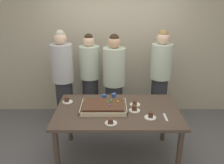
# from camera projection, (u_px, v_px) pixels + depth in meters

# --- Properties ---
(ground_plane) EXTENTS (12.00, 12.00, 0.00)m
(ground_plane) POSITION_uv_depth(u_px,v_px,m) (117.00, 157.00, 3.41)
(ground_plane) COLOR #5B5B60
(interior_back_panel) EXTENTS (8.00, 0.12, 3.00)m
(interior_back_panel) POSITION_uv_depth(u_px,v_px,m) (116.00, 38.00, 4.38)
(interior_back_panel) COLOR #B2A893
(interior_back_panel) RESTS_ON ground_plane
(party_table) EXTENTS (1.70, 1.04, 0.79)m
(party_table) POSITION_uv_depth(u_px,v_px,m) (117.00, 115.00, 3.16)
(party_table) COLOR #47382D
(party_table) RESTS_ON ground_plane
(sheet_cake) EXTENTS (0.63, 0.45, 0.11)m
(sheet_cake) POSITION_uv_depth(u_px,v_px,m) (104.00, 106.00, 3.13)
(sheet_cake) COLOR beige
(sheet_cake) RESTS_ON party_table
(plated_slice_near_left) EXTENTS (0.15, 0.15, 0.08)m
(plated_slice_near_left) POSITION_uv_depth(u_px,v_px,m) (150.00, 116.00, 2.91)
(plated_slice_near_left) COLOR white
(plated_slice_near_left) RESTS_ON party_table
(plated_slice_near_right) EXTENTS (0.15, 0.15, 0.07)m
(plated_slice_near_right) POSITION_uv_depth(u_px,v_px,m) (135.00, 104.00, 3.26)
(plated_slice_near_right) COLOR white
(plated_slice_near_right) RESTS_ON party_table
(plated_slice_far_left) EXTENTS (0.15, 0.15, 0.07)m
(plated_slice_far_left) POSITION_uv_depth(u_px,v_px,m) (111.00, 122.00, 2.78)
(plated_slice_far_left) COLOR white
(plated_slice_far_left) RESTS_ON party_table
(plated_slice_far_right) EXTENTS (0.15, 0.15, 0.08)m
(plated_slice_far_right) POSITION_uv_depth(u_px,v_px,m) (67.00, 100.00, 3.35)
(plated_slice_far_right) COLOR white
(plated_slice_far_right) RESTS_ON party_table
(plated_slice_center_front) EXTENTS (0.15, 0.15, 0.08)m
(plated_slice_center_front) POSITION_uv_depth(u_px,v_px,m) (134.00, 109.00, 3.09)
(plated_slice_center_front) COLOR white
(plated_slice_center_front) RESTS_ON party_table
(drink_cup_nearest) EXTENTS (0.07, 0.07, 0.10)m
(drink_cup_nearest) POSITION_uv_depth(u_px,v_px,m) (104.00, 98.00, 3.39)
(drink_cup_nearest) COLOR #2D5199
(drink_cup_nearest) RESTS_ON party_table
(drink_cup_middle) EXTENTS (0.07, 0.07, 0.10)m
(drink_cup_middle) POSITION_uv_depth(u_px,v_px,m) (114.00, 97.00, 3.42)
(drink_cup_middle) COLOR #2D5199
(drink_cup_middle) RESTS_ON party_table
(cake_server_utensil) EXTENTS (0.03, 0.20, 0.01)m
(cake_server_utensil) POSITION_uv_depth(u_px,v_px,m) (166.00, 117.00, 2.92)
(cake_server_utensil) COLOR silver
(cake_server_utensil) RESTS_ON party_table
(person_serving_front) EXTENTS (0.38, 0.38, 1.68)m
(person_serving_front) POSITION_uv_depth(u_px,v_px,m) (114.00, 81.00, 3.97)
(person_serving_front) COLOR #28282D
(person_serving_front) RESTS_ON ground_plane
(person_green_shirt_behind) EXTENTS (0.36, 0.36, 1.66)m
(person_green_shirt_behind) POSITION_uv_depth(u_px,v_px,m) (90.00, 78.00, 4.13)
(person_green_shirt_behind) COLOR #28282D
(person_green_shirt_behind) RESTS_ON ground_plane
(person_striped_tie_right) EXTENTS (0.36, 0.36, 1.74)m
(person_striped_tie_right) POSITION_uv_depth(u_px,v_px,m) (160.00, 78.00, 4.02)
(person_striped_tie_right) COLOR #28282D
(person_striped_tie_right) RESTS_ON ground_plane
(person_left_edge_reaching) EXTENTS (0.37, 0.37, 1.75)m
(person_left_edge_reaching) POSITION_uv_depth(u_px,v_px,m) (63.00, 79.00, 3.96)
(person_left_edge_reaching) COLOR #28282D
(person_left_edge_reaching) RESTS_ON ground_plane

